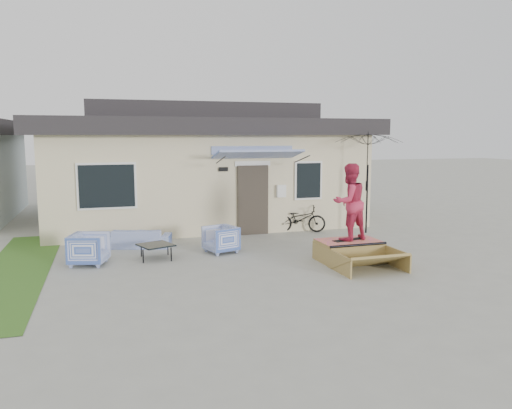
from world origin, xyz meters
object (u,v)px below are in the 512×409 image
object	(u,v)px
loveseat	(138,235)
patio_umbrella	(368,176)
coffee_table	(156,252)
skater	(349,201)
skate_ramp	(349,251)
armchair_right	(221,238)
bicycle	(300,216)
skateboard	(348,239)
armchair_left	(89,247)

from	to	relation	value
loveseat	patio_umbrella	size ratio (longest dim) A/B	0.78
coffee_table	skater	xyz separation A→B (m)	(4.43, -1.45, 1.27)
patio_umbrella	skate_ramp	size ratio (longest dim) A/B	1.14
armchair_right	skater	distance (m)	3.40
coffee_table	bicycle	bearing A→B (deg)	25.09
loveseat	coffee_table	size ratio (longest dim) A/B	2.33
armchair_right	skate_ramp	bearing A→B (deg)	40.37
armchair_right	skateboard	size ratio (longest dim) A/B	0.91
loveseat	skater	xyz separation A→B (m)	(4.75, -2.90, 1.12)
loveseat	bicycle	world-z (taller)	bicycle
armchair_left	armchair_right	xyz separation A→B (m)	(3.20, 0.31, -0.03)
coffee_table	skateboard	xyz separation A→B (m)	(4.43, -1.45, 0.33)
armchair_left	skater	xyz separation A→B (m)	(5.97, -1.34, 1.04)
loveseat	skateboard	size ratio (longest dim) A/B	2.06
loveseat	armchair_left	world-z (taller)	armchair_left
loveseat	armchair_right	size ratio (longest dim) A/B	2.25
armchair_left	armchair_right	distance (m)	3.21
loveseat	skater	bearing A→B (deg)	164.40
armchair_left	skater	size ratio (longest dim) A/B	0.45
armchair_left	patio_umbrella	world-z (taller)	patio_umbrella
loveseat	armchair_left	bearing A→B (deg)	67.85
patio_umbrella	skater	bearing A→B (deg)	-125.89
loveseat	skater	distance (m)	5.68
skateboard	skater	bearing A→B (deg)	0.00
bicycle	patio_umbrella	xyz separation A→B (m)	(1.91, -0.70, 1.24)
armchair_right	coffee_table	size ratio (longest dim) A/B	1.04
armchair_right	coffee_table	world-z (taller)	armchair_right
patio_umbrella	skateboard	distance (m)	3.81
armchair_right	armchair_left	bearing A→B (deg)	-102.61
armchair_left	skater	bearing A→B (deg)	-86.72
bicycle	skater	distance (m)	3.75
coffee_table	loveseat	bearing A→B (deg)	102.44
armchair_left	bicycle	world-z (taller)	bicycle
skateboard	skate_ramp	bearing A→B (deg)	-102.06
loveseat	coffee_table	distance (m)	1.49
patio_umbrella	skateboard	world-z (taller)	patio_umbrella
coffee_table	skater	size ratio (longest dim) A/B	0.40
armchair_left	patio_umbrella	size ratio (longest dim) A/B	0.37
patio_umbrella	armchair_left	bearing A→B (deg)	-168.96
armchair_right	bicycle	distance (m)	3.57
armchair_right	skate_ramp	world-z (taller)	armchair_right
coffee_table	skateboard	distance (m)	4.68
patio_umbrella	skater	xyz separation A→B (m)	(-2.11, -2.92, -0.30)
armchair_right	bicycle	size ratio (longest dim) A/B	0.48
armchair_left	coffee_table	size ratio (longest dim) A/B	1.12
skate_ramp	skater	bearing A→B (deg)	90.00
bicycle	armchair_left	bearing A→B (deg)	129.52
bicycle	skater	bearing A→B (deg)	-163.88
coffee_table	skate_ramp	xyz separation A→B (m)	(4.43, -1.50, 0.06)
skater	bicycle	bearing A→B (deg)	-106.74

